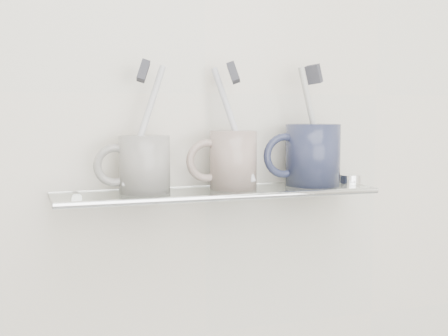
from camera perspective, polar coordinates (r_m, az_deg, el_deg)
name	(u,v)px	position (r m, az deg, el deg)	size (l,w,h in m)	color
wall_back	(205,94)	(1.02, -1.74, 6.82)	(2.50, 2.50, 0.00)	beige
shelf_glass	(217,193)	(0.97, -0.64, -2.26)	(0.50, 0.12, 0.01)	silver
shelf_rail	(229,197)	(0.91, 0.45, -2.71)	(0.01, 0.01, 0.50)	silver
bracket_left	(76,202)	(0.97, -13.39, -3.03)	(0.02, 0.02, 0.03)	silver
bracket_right	(324,190)	(1.09, 9.11, -2.01)	(0.02, 0.02, 0.03)	silver
mug_left	(145,164)	(0.94, -7.28, 0.33)	(0.08, 0.08, 0.09)	white
mug_left_handle	(115,165)	(0.93, -9.95, 0.25)	(0.06, 0.06, 0.01)	white
toothbrush_left	(144,125)	(0.93, -7.32, 3.89)	(0.01, 0.01, 0.19)	silver
bristles_left	(143,71)	(0.94, -7.38, 8.79)	(0.01, 0.02, 0.03)	#32333B
mug_center	(233,160)	(0.98, 0.85, 0.74)	(0.07, 0.07, 0.09)	silver
mug_center_handle	(207,161)	(0.96, -1.56, 0.67)	(0.07, 0.07, 0.01)	silver
toothbrush_center	(233,125)	(0.97, 0.85, 3.99)	(0.01, 0.01, 0.19)	silver
bristles_center	(233,73)	(0.97, 0.86, 8.71)	(0.01, 0.02, 0.03)	#32333B
mug_right	(313,155)	(1.03, 8.12, 1.20)	(0.09, 0.09, 0.10)	#1C1F3C
mug_right_handle	(284,156)	(1.01, 5.54, 1.13)	(0.07, 0.07, 0.01)	#1C1F3C
toothbrush_right	(313,124)	(1.03, 8.16, 4.02)	(0.01, 0.01, 0.19)	beige
bristles_right	(314,74)	(1.03, 8.22, 8.48)	(0.01, 0.02, 0.03)	#32333B
chrome_cap	(350,179)	(1.07, 11.45, -1.01)	(0.04, 0.04, 0.02)	silver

